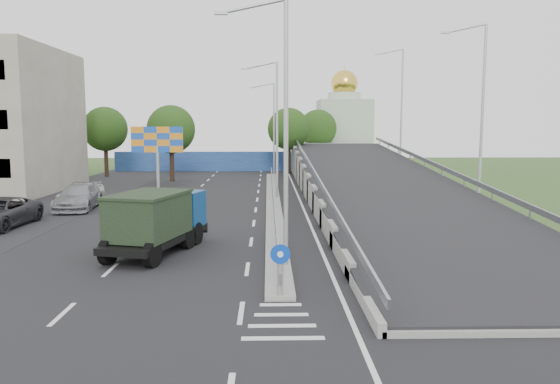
{
  "coord_description": "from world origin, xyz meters",
  "views": [
    {
      "loc": [
        -0.39,
        -14.75,
        5.6
      ],
      "look_at": [
        0.23,
        12.97,
        2.2
      ],
      "focal_mm": 35.0,
      "sensor_mm": 36.0,
      "label": 1
    }
  ],
  "objects_px": {
    "parked_car_e": "(81,192)",
    "lamp_post_far": "(272,123)",
    "billboard": "(157,144)",
    "parked_car_d": "(78,197)",
    "lamp_post_near": "(281,120)",
    "lamp_post_mid": "(274,122)",
    "church": "(344,127)",
    "sign_bollard": "(280,270)",
    "dump_truck": "(157,219)"
  },
  "relations": [
    {
      "from": "lamp_post_near",
      "to": "lamp_post_mid",
      "type": "distance_m",
      "value": 20.0
    },
    {
      "from": "sign_bollard",
      "to": "lamp_post_far",
      "type": "bearing_deg",
      "value": 89.86
    },
    {
      "from": "lamp_post_near",
      "to": "sign_bollard",
      "type": "bearing_deg",
      "value": -91.64
    },
    {
      "from": "parked_car_e",
      "to": "lamp_post_far",
      "type": "bearing_deg",
      "value": 65.17
    },
    {
      "from": "sign_bollard",
      "to": "parked_car_d",
      "type": "xyz_separation_m",
      "value": [
        -13.05,
        19.41,
        -0.21
      ]
    },
    {
      "from": "parked_car_d",
      "to": "parked_car_e",
      "type": "bearing_deg",
      "value": 100.83
    },
    {
      "from": "church",
      "to": "parked_car_d",
      "type": "xyz_separation_m",
      "value": [
        -23.05,
        -38.42,
        -4.48
      ]
    },
    {
      "from": "sign_bollard",
      "to": "billboard",
      "type": "height_order",
      "value": "billboard"
    },
    {
      "from": "billboard",
      "to": "church",
      "type": "bearing_deg",
      "value": 59.3
    },
    {
      "from": "lamp_post_mid",
      "to": "billboard",
      "type": "height_order",
      "value": "lamp_post_mid"
    },
    {
      "from": "lamp_post_near",
      "to": "billboard",
      "type": "bearing_deg",
      "value": 112.49
    },
    {
      "from": "parked_car_d",
      "to": "parked_car_e",
      "type": "xyz_separation_m",
      "value": [
        -0.91,
        3.2,
        -0.04
      ]
    },
    {
      "from": "lamp_post_mid",
      "to": "church",
      "type": "distance_m",
      "value": 35.41
    },
    {
      "from": "sign_bollard",
      "to": "lamp_post_near",
      "type": "distance_m",
      "value": 6.12
    },
    {
      "from": "lamp_post_near",
      "to": "billboard",
      "type": "relative_size",
      "value": 1.83
    },
    {
      "from": "lamp_post_mid",
      "to": "church",
      "type": "height_order",
      "value": "church"
    },
    {
      "from": "lamp_post_near",
      "to": "church",
      "type": "xyz_separation_m",
      "value": [
        9.89,
        54.0,
        -0.5
      ]
    },
    {
      "from": "lamp_post_mid",
      "to": "sign_bollard",
      "type": "bearing_deg",
      "value": -90.26
    },
    {
      "from": "parked_car_e",
      "to": "parked_car_d",
      "type": "bearing_deg",
      "value": -65.36
    },
    {
      "from": "lamp_post_near",
      "to": "lamp_post_far",
      "type": "relative_size",
      "value": 1.0
    },
    {
      "from": "lamp_post_far",
      "to": "dump_truck",
      "type": "xyz_separation_m",
      "value": [
        -5.36,
        -37.01,
        -4.28
      ]
    },
    {
      "from": "parked_car_d",
      "to": "billboard",
      "type": "bearing_deg",
      "value": 52.65
    },
    {
      "from": "sign_bollard",
      "to": "lamp_post_far",
      "type": "distance_m",
      "value": 44.08
    },
    {
      "from": "lamp_post_far",
      "to": "billboard",
      "type": "xyz_separation_m",
      "value": [
        -9.11,
        -18.0,
        -1.62
      ]
    },
    {
      "from": "billboard",
      "to": "parked_car_d",
      "type": "xyz_separation_m",
      "value": [
        -4.05,
        -6.42,
        -3.36
      ]
    },
    {
      "from": "lamp_post_near",
      "to": "dump_truck",
      "type": "height_order",
      "value": "lamp_post_near"
    },
    {
      "from": "lamp_post_far",
      "to": "parked_car_e",
      "type": "bearing_deg",
      "value": -123.56
    },
    {
      "from": "lamp_post_far",
      "to": "church",
      "type": "xyz_separation_m",
      "value": [
        9.89,
        14.0,
        -0.5
      ]
    },
    {
      "from": "dump_truck",
      "to": "parked_car_e",
      "type": "relative_size",
      "value": 1.43
    },
    {
      "from": "lamp_post_mid",
      "to": "billboard",
      "type": "bearing_deg",
      "value": 167.62
    },
    {
      "from": "lamp_post_mid",
      "to": "parked_car_e",
      "type": "bearing_deg",
      "value": -175.06
    },
    {
      "from": "lamp_post_near",
      "to": "church",
      "type": "height_order",
      "value": "church"
    },
    {
      "from": "billboard",
      "to": "parked_car_d",
      "type": "height_order",
      "value": "billboard"
    },
    {
      "from": "sign_bollard",
      "to": "lamp_post_near",
      "type": "xyz_separation_m",
      "value": [
        0.11,
        3.83,
        4.77
      ]
    },
    {
      "from": "sign_bollard",
      "to": "parked_car_d",
      "type": "bearing_deg",
      "value": 123.93
    },
    {
      "from": "billboard",
      "to": "parked_car_e",
      "type": "bearing_deg",
      "value": -147.07
    },
    {
      "from": "billboard",
      "to": "parked_car_e",
      "type": "xyz_separation_m",
      "value": [
        -4.97,
        -3.22,
        -3.4
      ]
    },
    {
      "from": "billboard",
      "to": "parked_car_e",
      "type": "relative_size",
      "value": 1.19
    },
    {
      "from": "parked_car_e",
      "to": "dump_truck",
      "type": "bearing_deg",
      "value": -52.37
    },
    {
      "from": "church",
      "to": "dump_truck",
      "type": "xyz_separation_m",
      "value": [
        -15.25,
        -51.01,
        -3.78
      ]
    },
    {
      "from": "church",
      "to": "dump_truck",
      "type": "distance_m",
      "value": 53.38
    },
    {
      "from": "sign_bollard",
      "to": "dump_truck",
      "type": "height_order",
      "value": "dump_truck"
    },
    {
      "from": "billboard",
      "to": "dump_truck",
      "type": "xyz_separation_m",
      "value": [
        3.75,
        -19.01,
        -2.66
      ]
    },
    {
      "from": "lamp_post_mid",
      "to": "billboard",
      "type": "distance_m",
      "value": 9.47
    },
    {
      "from": "lamp_post_far",
      "to": "sign_bollard",
      "type": "bearing_deg",
      "value": -90.14
    },
    {
      "from": "lamp_post_near",
      "to": "lamp_post_far",
      "type": "height_order",
      "value": "same"
    },
    {
      "from": "lamp_post_near",
      "to": "lamp_post_far",
      "type": "xyz_separation_m",
      "value": [
        0.0,
        40.0,
        0.0
      ]
    },
    {
      "from": "lamp_post_mid",
      "to": "lamp_post_far",
      "type": "xyz_separation_m",
      "value": [
        0.0,
        20.0,
        0.0
      ]
    },
    {
      "from": "sign_bollard",
      "to": "dump_truck",
      "type": "distance_m",
      "value": 8.61
    },
    {
      "from": "parked_car_e",
      "to": "billboard",
      "type": "bearing_deg",
      "value": 41.66
    }
  ]
}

